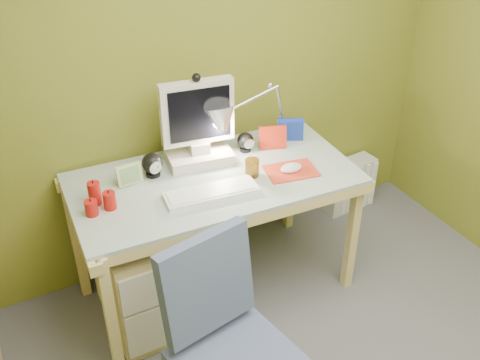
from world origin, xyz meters
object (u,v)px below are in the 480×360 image
desk (216,236)px  radiator (349,185)px  monitor (198,120)px  desk_lamp (273,98)px

desk → radiator: size_ratio=4.02×
monitor → desk_lamp: bearing=8.3°
desk → monitor: size_ratio=2.99×
monitor → radiator: size_ratio=1.34×
desk → radiator: (1.18, 0.32, -0.21)m
monitor → desk_lamp: (0.45, 0.00, 0.03)m
monitor → desk_lamp: desk_lamp is taller
desk → radiator: 1.24m
monitor → radiator: monitor is taller
desk_lamp → radiator: (0.73, 0.14, -0.87)m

